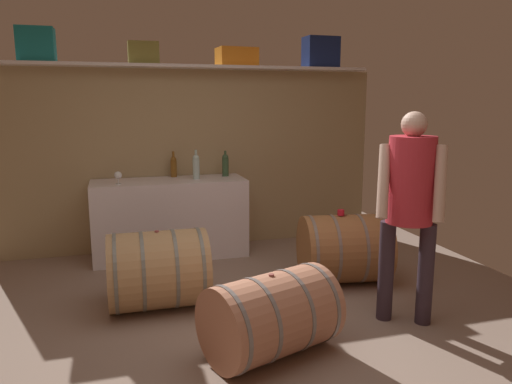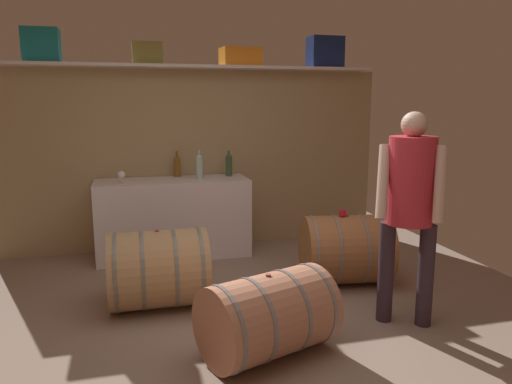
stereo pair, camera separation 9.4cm
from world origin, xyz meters
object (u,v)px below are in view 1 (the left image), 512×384
toolcase_navy (321,52)px  wine_bottle_amber (174,166)px  tasting_cup (341,213)px  wine_barrel_far (158,270)px  wine_barrel_flank (271,315)px  wine_bottle_green (225,165)px  toolcase_orange (237,57)px  wine_glass (118,176)px  wine_barrel_near (344,249)px  toolcase_olive (143,53)px  toolcase_teal (36,45)px  wine_bottle_clear (196,166)px  winemaker_pouring (410,196)px  work_cabinet (170,218)px

toolcase_navy → wine_bottle_amber: toolcase_navy is taller
toolcase_navy → tasting_cup: (-0.40, -1.46, -1.57)m
wine_barrel_far → wine_barrel_flank: wine_barrel_far is taller
wine_bottle_green → wine_barrel_flank: (-0.26, -2.47, -0.70)m
toolcase_orange → wine_glass: bearing=-170.5°
wine_barrel_far → wine_barrel_flank: (0.65, -1.00, -0.04)m
wine_glass → wine_barrel_near: size_ratio=0.15×
wine_bottle_green → toolcase_olive: bearing=173.6°
wine_glass → tasting_cup: wine_glass is taller
toolcase_teal → wine_bottle_clear: 1.99m
winemaker_pouring → wine_bottle_green: bearing=-36.7°
wine_bottle_clear → wine_barrel_flank: bearing=-87.6°
wine_bottle_green → wine_glass: size_ratio=2.18×
work_cabinet → wine_bottle_amber: 0.59m
work_cabinet → wine_bottle_amber: size_ratio=5.70×
wine_glass → wine_barrel_flank: size_ratio=0.13×
wine_bottle_amber → wine_bottle_green: size_ratio=1.00×
toolcase_navy → wine_glass: bearing=-172.8°
toolcase_olive → winemaker_pouring: (1.75, -2.37, -1.20)m
wine_bottle_amber → tasting_cup: bearing=-47.3°
toolcase_teal → wine_bottle_amber: toolcase_teal is taller
wine_bottle_green → wine_barrel_flank: size_ratio=0.29×
toolcase_teal → winemaker_pouring: bearing=-39.9°
toolcase_teal → work_cabinet: bearing=-8.7°
wine_barrel_far → wine_glass: bearing=102.9°
toolcase_teal → toolcase_orange: bearing=0.4°
toolcase_olive → tasting_cup: toolcase_olive is taller
wine_barrel_flank → tasting_cup: (1.04, 1.11, 0.39)m
toolcase_teal → wine_glass: (0.72, -0.32, -1.30)m
winemaker_pouring → toolcase_orange: bearing=-41.1°
work_cabinet → tasting_cup: size_ratio=25.56×
toolcase_teal → tasting_cup: (2.68, -1.46, -1.57)m
tasting_cup → wine_barrel_flank: bearing=-133.2°
wine_barrel_far → tasting_cup: bearing=4.1°
work_cabinet → winemaker_pouring: size_ratio=1.02×
wine_bottle_clear → wine_glass: bearing=-172.0°
wine_barrel_near → toolcase_olive: bearing=148.1°
toolcase_olive → wine_bottle_clear: (0.50, -0.21, -1.20)m
toolcase_navy → wine_glass: 2.72m
toolcase_orange → tasting_cup: bearing=-71.2°
wine_glass → toolcase_navy: bearing=7.8°
wine_bottle_clear → tasting_cup: (1.14, -1.25, -0.32)m
wine_bottle_green → wine_bottle_clear: 0.37m
wine_barrel_near → winemaker_pouring: bearing=-76.8°
toolcase_olive → wine_bottle_clear: size_ratio=0.98×
toolcase_navy → toolcase_orange: bearing=179.4°
toolcase_orange → tasting_cup: size_ratio=6.68×
toolcase_navy → wine_bottle_green: toolcase_navy is taller
wine_bottle_clear → tasting_cup: 1.72m
wine_bottle_clear → toolcase_teal: bearing=172.3°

